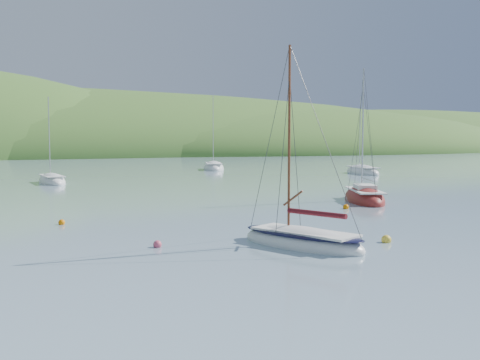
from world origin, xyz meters
name	(u,v)px	position (x,y,z in m)	size (l,w,h in m)	color
ground	(282,248)	(0.00, 0.00, 0.00)	(700.00, 700.00, 0.00)	#72949E
shoreline_hills	(2,154)	(-9.66, 172.42, 0.00)	(690.00, 135.00, 56.00)	#3B5E24
daysailer_white	(302,241)	(1.03, 0.00, 0.22)	(4.73, 6.88, 9.94)	white
sloop_red	(364,199)	(14.77, 13.19, 0.22)	(5.70, 8.19, 11.52)	#9A2F1C
distant_sloop_a	(52,182)	(-6.09, 42.05, 0.18)	(3.21, 7.58, 10.56)	white
distant_sloop_b	(214,168)	(20.38, 59.40, 0.21)	(6.01, 9.73, 13.09)	white
distant_sloop_d	(362,172)	(35.78, 40.79, 0.20)	(4.63, 8.84, 12.01)	white
mooring_buoys	(274,227)	(2.08, 4.71, 0.12)	(19.54, 12.50, 0.48)	gold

